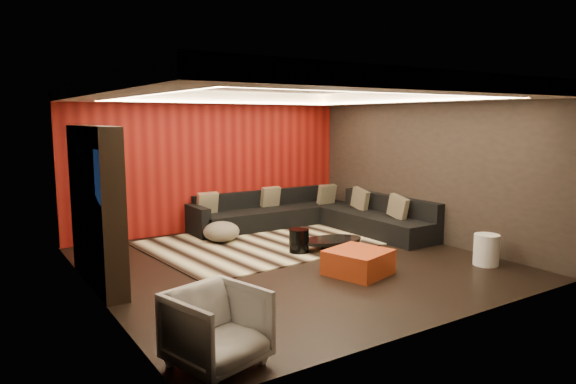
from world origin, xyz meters
TOP-DOWN VIEW (x-y plane):
  - floor at (0.00, 0.00)m, footprint 6.00×6.00m
  - ceiling at (0.00, 0.00)m, footprint 6.00×6.00m
  - wall_back at (0.00, 3.01)m, footprint 6.00×0.02m
  - wall_left at (-3.01, 0.00)m, footprint 0.02×6.00m
  - wall_right at (3.01, 0.00)m, footprint 0.02×6.00m
  - red_feature_wall at (0.00, 2.97)m, footprint 5.98×0.05m
  - soffit_back at (0.00, 2.70)m, footprint 6.00×0.60m
  - soffit_front at (0.00, -2.70)m, footprint 6.00×0.60m
  - soffit_left at (-2.70, 0.00)m, footprint 0.60×4.80m
  - soffit_right at (2.70, 0.00)m, footprint 0.60×4.80m
  - cove_back at (0.00, 2.36)m, footprint 4.80×0.08m
  - cove_front at (0.00, -2.36)m, footprint 4.80×0.08m
  - cove_left at (-2.36, 0.00)m, footprint 0.08×4.80m
  - cove_right at (2.36, 0.00)m, footprint 0.08×4.80m
  - tv_surround at (-2.85, 0.60)m, footprint 0.30×2.00m
  - tv_screen at (-2.69, 0.60)m, footprint 0.04×1.30m
  - tv_shelf at (-2.69, 0.60)m, footprint 0.04×1.60m
  - rug at (0.22, 1.39)m, footprint 4.24×3.33m
  - coffee_table at (1.01, 0.27)m, footprint 1.28×1.28m
  - drum_stool at (0.41, 0.42)m, footprint 0.38×0.38m
  - striped_pouf at (-0.37, 1.85)m, footprint 0.88×0.88m
  - white_side_table at (2.49, -1.77)m, footprint 0.40×0.40m
  - orange_ottoman at (0.48, -1.03)m, footprint 1.01×1.01m
  - armchair at (-2.50, -2.50)m, footprint 0.97×0.99m
  - sectional_sofa at (1.73, 1.86)m, footprint 3.65×3.50m
  - throw_pillows at (1.73, 1.88)m, footprint 3.16×2.79m

SIDE VIEW (x-z plane):
  - floor at x=0.00m, z-range -0.02..0.00m
  - rug at x=0.22m, z-range 0.00..0.02m
  - coffee_table at x=1.01m, z-range 0.02..0.21m
  - orange_ottoman at x=0.48m, z-range 0.00..0.36m
  - striped_pouf at x=-0.37m, z-range 0.02..0.39m
  - drum_stool at x=0.41m, z-range 0.02..0.42m
  - white_side_table at x=2.49m, z-range 0.00..0.49m
  - sectional_sofa at x=1.73m, z-range -0.11..0.64m
  - armchair at x=-2.50m, z-range 0.00..0.74m
  - throw_pillows at x=1.73m, z-range 0.37..0.87m
  - tv_shelf at x=-2.69m, z-range 0.68..0.72m
  - tv_surround at x=-2.85m, z-range 0.00..2.20m
  - wall_back at x=0.00m, z-range 0.00..2.80m
  - wall_left at x=-3.01m, z-range 0.00..2.80m
  - wall_right at x=3.01m, z-range 0.00..2.80m
  - red_feature_wall at x=0.00m, z-range 0.01..2.79m
  - tv_screen at x=-2.69m, z-range 1.05..1.85m
  - cove_back at x=0.00m, z-range 2.58..2.62m
  - cove_front at x=0.00m, z-range 2.58..2.62m
  - cove_left at x=-2.36m, z-range 2.58..2.62m
  - cove_right at x=2.36m, z-range 2.58..2.62m
  - soffit_back at x=0.00m, z-range 2.58..2.80m
  - soffit_front at x=0.00m, z-range 2.58..2.80m
  - soffit_left at x=-2.70m, z-range 2.58..2.80m
  - soffit_right at x=2.70m, z-range 2.58..2.80m
  - ceiling at x=0.00m, z-range 2.80..2.82m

